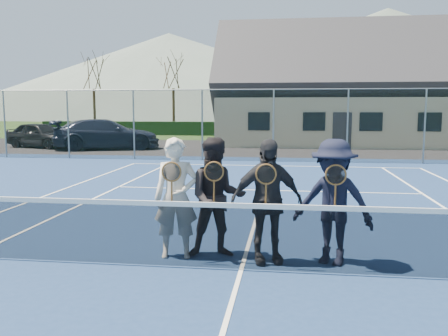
# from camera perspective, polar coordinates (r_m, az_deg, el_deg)

# --- Properties ---
(ground) EXTENTS (220.00, 220.00, 0.00)m
(ground) POSITION_cam_1_polar(r_m,az_deg,el_deg) (26.40, 6.36, 2.34)
(ground) COLOR #274318
(ground) RESTS_ON ground
(court_surface) EXTENTS (30.00, 30.00, 0.02)m
(court_surface) POSITION_cam_1_polar(r_m,az_deg,el_deg) (6.71, 2.08, -12.27)
(court_surface) COLOR navy
(court_surface) RESTS_ON ground
(tarmac_carpark) EXTENTS (40.00, 12.00, 0.01)m
(tarmac_carpark) POSITION_cam_1_polar(r_m,az_deg,el_deg) (26.79, -2.23, 2.47)
(tarmac_carpark) COLOR black
(tarmac_carpark) RESTS_ON ground
(hedge_row) EXTENTS (40.00, 1.20, 1.10)m
(hedge_row) POSITION_cam_1_polar(r_m,az_deg,el_deg) (38.34, 6.81, 4.69)
(hedge_row) COLOR black
(hedge_row) RESTS_ON ground
(hill_west) EXTENTS (110.00, 110.00, 18.00)m
(hill_west) POSITION_cam_1_polar(r_m,az_deg,el_deg) (104.70, -6.58, 10.94)
(hill_west) COLOR slate
(hill_west) RESTS_ON ground
(hill_centre) EXTENTS (120.00, 120.00, 22.00)m
(hill_centre) POSITION_cam_1_polar(r_m,az_deg,el_deg) (103.50, 18.89, 11.75)
(hill_centre) COLOR #54655A
(hill_centre) RESTS_ON ground
(car_a) EXTENTS (4.57, 2.98, 1.45)m
(car_a) POSITION_cam_1_polar(r_m,az_deg,el_deg) (28.63, -21.19, 3.73)
(car_a) COLOR black
(car_a) RESTS_ON ground
(car_b) EXTENTS (5.10, 2.91, 1.59)m
(car_b) POSITION_cam_1_polar(r_m,az_deg,el_deg) (27.86, -14.70, 4.05)
(car_b) COLOR gray
(car_b) RESTS_ON ground
(car_c) EXTENTS (6.05, 3.98, 1.63)m
(car_c) POSITION_cam_1_polar(r_m,az_deg,el_deg) (26.40, -13.93, 3.95)
(car_c) COLOR #1A2034
(car_c) RESTS_ON ground
(court_markings) EXTENTS (11.03, 23.83, 0.01)m
(court_markings) POSITION_cam_1_polar(r_m,az_deg,el_deg) (6.71, 2.08, -12.15)
(court_markings) COLOR white
(court_markings) RESTS_ON court_surface
(tennis_net) EXTENTS (11.68, 0.08, 1.10)m
(tennis_net) POSITION_cam_1_polar(r_m,az_deg,el_deg) (6.55, 2.10, -7.90)
(tennis_net) COLOR slate
(tennis_net) RESTS_ON ground
(perimeter_fence) EXTENTS (30.07, 0.07, 3.02)m
(perimeter_fence) POSITION_cam_1_polar(r_m,az_deg,el_deg) (19.82, 5.96, 5.14)
(perimeter_fence) COLOR slate
(perimeter_fence) RESTS_ON ground
(clubhouse) EXTENTS (15.60, 8.20, 7.70)m
(clubhouse) POSITION_cam_1_polar(r_m,az_deg,el_deg) (30.53, 14.31, 10.32)
(clubhouse) COLOR beige
(clubhouse) RESTS_ON ground
(tree_a) EXTENTS (3.20, 3.20, 7.77)m
(tree_a) POSITION_cam_1_polar(r_m,az_deg,el_deg) (42.81, -15.49, 11.77)
(tree_a) COLOR #382414
(tree_a) RESTS_ON ground
(tree_b) EXTENTS (3.20, 3.20, 7.77)m
(tree_b) POSITION_cam_1_polar(r_m,az_deg,el_deg) (40.61, -6.15, 12.25)
(tree_b) COLOR #372614
(tree_b) RESTS_ON ground
(tree_c) EXTENTS (3.20, 3.20, 7.77)m
(tree_c) POSITION_cam_1_polar(r_m,az_deg,el_deg) (39.48, 9.93, 12.32)
(tree_c) COLOR #332112
(tree_c) RESTS_ON ground
(tree_d) EXTENTS (3.20, 3.20, 7.77)m
(tree_d) POSITION_cam_1_polar(r_m,az_deg,el_deg) (41.06, 24.31, 11.60)
(tree_d) COLOR #3D2716
(tree_d) RESTS_ON ground
(player_a) EXTENTS (0.72, 0.55, 1.80)m
(player_a) POSITION_cam_1_polar(r_m,az_deg,el_deg) (7.09, -5.77, -3.60)
(player_a) COLOR beige
(player_a) RESTS_ON court_surface
(player_b) EXTENTS (1.00, 0.85, 1.80)m
(player_b) POSITION_cam_1_polar(r_m,az_deg,el_deg) (7.09, -0.86, -3.57)
(player_b) COLOR black
(player_b) RESTS_ON court_surface
(player_c) EXTENTS (1.14, 0.73, 1.80)m
(player_c) POSITION_cam_1_polar(r_m,az_deg,el_deg) (6.85, 5.15, -3.99)
(player_c) COLOR black
(player_c) RESTS_ON court_surface
(player_d) EXTENTS (1.33, 1.06, 1.80)m
(player_d) POSITION_cam_1_polar(r_m,az_deg,el_deg) (6.92, 12.98, -4.02)
(player_d) COLOR black
(player_d) RESTS_ON court_surface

